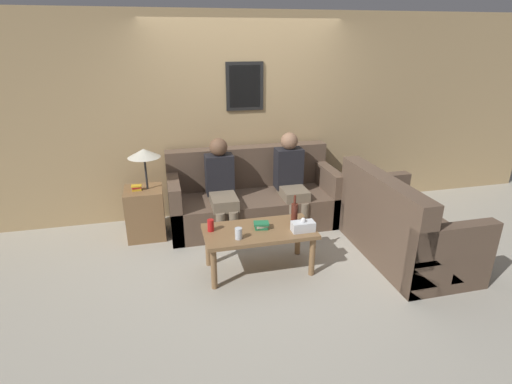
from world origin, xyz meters
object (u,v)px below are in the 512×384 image
Objects in this scene: person_left at (221,184)px; person_right at (291,177)px; couch_main at (252,199)px; drinking_glass at (239,233)px; couch_side at (401,229)px; wine_bottle at (294,213)px; coffee_table at (259,235)px.

person_left is 0.89m from person_right.
drinking_glass is at bearing -108.72° from couch_main.
couch_side is 13.80× the size of drinking_glass.
couch_main is 1.39m from drinking_glass.
person_right is at bearing 73.89° from wine_bottle.
couch_side is (1.39, -1.24, 0.00)m from couch_main.
wine_bottle is at bearing -106.11° from person_right.
person_left is 0.98× the size of person_right.
coffee_table is 9.89× the size of drinking_glass.
couch_side is at bearing -41.73° from couch_main.
wine_bottle is at bearing 17.71° from drinking_glass.
couch_main is 1.36× the size of couch_side.
couch_main is 6.83× the size of wine_bottle.
person_left is (-0.62, 0.93, 0.04)m from wine_bottle.
couch_side is 1.40× the size of coffee_table.
person_left is at bearing 59.53° from couch_side.
wine_bottle is (0.39, 0.06, 0.18)m from coffee_table.
couch_main is at bearing 80.18° from coffee_table.
person_left reaches higher than couch_main.
drinking_glass reaches higher than coffee_table.
wine_bottle is 2.74× the size of drinking_glass.
person_left is at bearing 123.70° from wine_bottle.
person_left is (-0.43, -0.17, 0.30)m from couch_main.
couch_side is 1.33× the size of person_right.
person_right reaches higher than drinking_glass.
coffee_table is (-1.59, 0.08, 0.08)m from couch_side.
couch_main is at bearing 99.95° from wine_bottle.
couch_main is 1.18m from coffee_table.
wine_bottle is at bearing 83.34° from couch_side.
person_left is at bearing -178.92° from person_right.
coffee_table is 0.44m from wine_bottle.
person_right is (0.27, 0.94, 0.05)m from wine_bottle.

